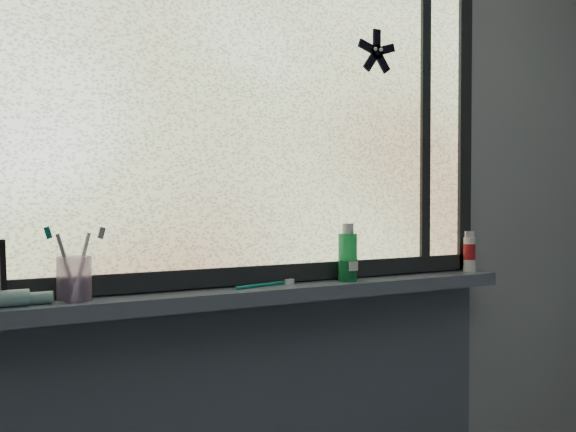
# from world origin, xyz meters

# --- Properties ---
(wall_back) EXTENTS (3.00, 0.01, 2.50)m
(wall_back) POSITION_xyz_m (0.00, 1.30, 1.25)
(wall_back) COLOR #9EA3A8
(wall_back) RESTS_ON ground
(windowsill) EXTENTS (1.62, 0.14, 0.04)m
(windowsill) POSITION_xyz_m (0.00, 1.23, 1.00)
(windowsill) COLOR #4C5566
(windowsill) RESTS_ON wall_back
(window_pane) EXTENTS (1.50, 0.01, 1.00)m
(window_pane) POSITION_xyz_m (0.00, 1.28, 1.53)
(window_pane) COLOR silver
(window_pane) RESTS_ON wall_back
(frame_bottom) EXTENTS (1.60, 0.03, 0.05)m
(frame_bottom) POSITION_xyz_m (0.00, 1.28, 1.05)
(frame_bottom) COLOR black
(frame_bottom) RESTS_ON windowsill
(frame_right) EXTENTS (0.05, 0.03, 1.10)m
(frame_right) POSITION_xyz_m (0.78, 1.28, 1.53)
(frame_right) COLOR black
(frame_right) RESTS_ON wall_back
(frame_mullion) EXTENTS (0.03, 0.03, 1.00)m
(frame_mullion) POSITION_xyz_m (0.60, 1.28, 1.53)
(frame_mullion) COLOR black
(frame_mullion) RESTS_ON wall_back
(starfish_sticker) EXTENTS (0.15, 0.02, 0.15)m
(starfish_sticker) POSITION_xyz_m (0.40, 1.27, 1.72)
(starfish_sticker) COLOR black
(starfish_sticker) RESTS_ON window_pane
(toothpaste_tube) EXTENTS (0.22, 0.06, 0.04)m
(toothpaste_tube) POSITION_xyz_m (-0.64, 1.22, 1.04)
(toothpaste_tube) COLOR silver
(toothpaste_tube) RESTS_ON windowsill
(toothbrush_cup) EXTENTS (0.09, 0.09, 0.11)m
(toothbrush_cup) POSITION_xyz_m (-0.52, 1.24, 1.07)
(toothbrush_cup) COLOR #DAADE6
(toothbrush_cup) RESTS_ON windowsill
(toothbrush_lying) EXTENTS (0.21, 0.07, 0.01)m
(toothbrush_lying) POSITION_xyz_m (-0.02, 1.24, 1.03)
(toothbrush_lying) COLOR #0D756C
(toothbrush_lying) RESTS_ON windowsill
(mouthwash_bottle) EXTENTS (0.07, 0.07, 0.14)m
(mouthwash_bottle) POSITION_xyz_m (0.26, 1.22, 1.11)
(mouthwash_bottle) COLOR #1B8C46
(mouthwash_bottle) RESTS_ON windowsill
(cream_tube) EXTENTS (0.05, 0.05, 0.10)m
(cream_tube) POSITION_xyz_m (0.77, 1.24, 1.09)
(cream_tube) COLOR silver
(cream_tube) RESTS_ON windowsill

